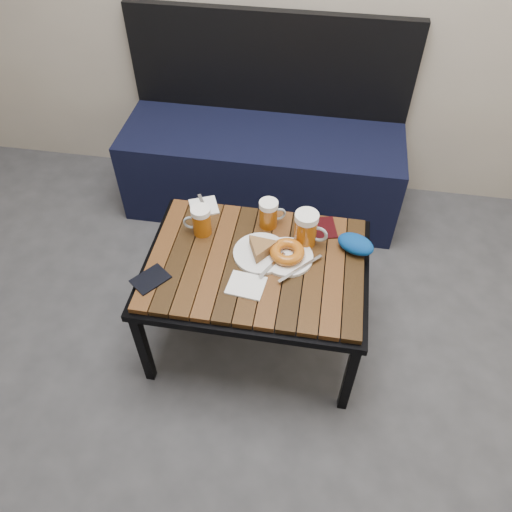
% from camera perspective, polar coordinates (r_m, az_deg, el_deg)
% --- Properties ---
extents(bench, '(1.40, 0.50, 0.95)m').
position_cam_1_polar(bench, '(2.65, 0.76, 10.88)').
color(bench, black).
rests_on(bench, ground).
extents(cafe_table, '(0.84, 0.62, 0.47)m').
position_cam_1_polar(cafe_table, '(1.89, -0.00, -1.48)').
color(cafe_table, black).
rests_on(cafe_table, ground).
extents(beer_mug_left, '(0.11, 0.08, 0.12)m').
position_cam_1_polar(beer_mug_left, '(1.93, -6.32, 4.03)').
color(beer_mug_left, '#984B0C').
rests_on(beer_mug_left, cafe_table).
extents(beer_mug_centre, '(0.11, 0.09, 0.12)m').
position_cam_1_polar(beer_mug_centre, '(1.95, 1.49, 4.85)').
color(beer_mug_centre, '#984B0C').
rests_on(beer_mug_centre, cafe_table).
extents(beer_mug_right, '(0.14, 0.10, 0.14)m').
position_cam_1_polar(beer_mug_right, '(1.88, 5.79, 3.13)').
color(beer_mug_right, '#984B0C').
rests_on(beer_mug_right, cafe_table).
extents(plate_pie, '(0.21, 0.21, 0.06)m').
position_cam_1_polar(plate_pie, '(1.86, 0.58, 0.65)').
color(plate_pie, white).
rests_on(plate_pie, cafe_table).
extents(plate_bagel, '(0.23, 0.23, 0.05)m').
position_cam_1_polar(plate_bagel, '(1.85, 3.57, 0.21)').
color(plate_bagel, white).
rests_on(plate_bagel, cafe_table).
extents(napkin_left, '(0.15, 0.15, 0.01)m').
position_cam_1_polar(napkin_left, '(2.07, -5.98, 5.65)').
color(napkin_left, white).
rests_on(napkin_left, cafe_table).
extents(napkin_right, '(0.14, 0.12, 0.01)m').
position_cam_1_polar(napkin_right, '(1.77, -1.13, -3.38)').
color(napkin_right, white).
rests_on(napkin_right, cafe_table).
extents(passport_navy, '(0.15, 0.16, 0.01)m').
position_cam_1_polar(passport_navy, '(1.83, -11.97, -2.60)').
color(passport_navy, black).
rests_on(passport_navy, cafe_table).
extents(passport_burgundy, '(0.11, 0.14, 0.01)m').
position_cam_1_polar(passport_burgundy, '(1.99, 7.83, 3.22)').
color(passport_burgundy, black).
rests_on(passport_burgundy, cafe_table).
extents(knit_pouch, '(0.17, 0.14, 0.06)m').
position_cam_1_polar(knit_pouch, '(1.91, 11.32, 1.34)').
color(knit_pouch, '#050B83').
rests_on(knit_pouch, cafe_table).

